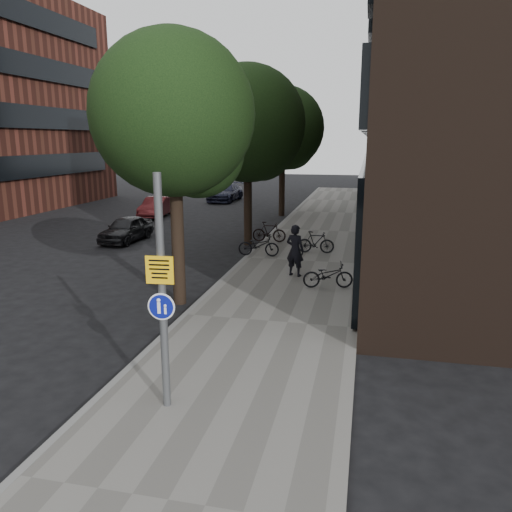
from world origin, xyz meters
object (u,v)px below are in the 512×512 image
(signpost, at_px, (162,294))
(parked_bike_facade_near, at_px, (328,275))
(parked_car_near, at_px, (126,229))
(pedestrian, at_px, (295,250))

(signpost, distance_m, parked_bike_facade_near, 8.18)
(parked_bike_facade_near, xyz_separation_m, parked_car_near, (-9.80, 5.90, 0.06))
(parked_bike_facade_near, bearing_deg, pedestrian, 33.46)
(parked_bike_facade_near, bearing_deg, parked_car_near, 46.70)
(pedestrian, bearing_deg, signpost, 102.28)
(signpost, xyz_separation_m, pedestrian, (0.96, 8.90, -1.15))
(signpost, bearing_deg, parked_car_near, 114.39)
(signpost, distance_m, parked_car_near, 15.70)
(signpost, xyz_separation_m, parked_bike_facade_near, (2.17, 7.72, -1.62))
(pedestrian, distance_m, parked_car_near, 9.81)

